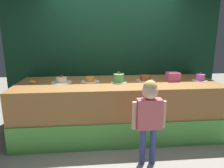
{
  "coord_description": "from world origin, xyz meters",
  "views": [
    {
      "loc": [
        -0.43,
        -2.81,
        1.7
      ],
      "look_at": [
        -0.13,
        0.36,
        0.95
      ],
      "focal_mm": 32.84,
      "sensor_mm": 36.0,
      "label": 1
    }
  ],
  "objects_px": {
    "cake_center": "(119,79)",
    "cake_right": "(145,78)",
    "pink_box": "(173,77)",
    "cake_far_left": "(61,81)",
    "cake_left": "(90,80)",
    "cake_far_right": "(200,78)",
    "donut": "(32,82)",
    "child_figure": "(149,111)"
  },
  "relations": [
    {
      "from": "cake_center",
      "to": "cake_right",
      "type": "xyz_separation_m",
      "value": [
        0.48,
        0.1,
        -0.03
      ]
    },
    {
      "from": "pink_box",
      "to": "donut",
      "type": "distance_m",
      "value": 2.41
    },
    {
      "from": "cake_center",
      "to": "child_figure",
      "type": "bearing_deg",
      "value": -73.11
    },
    {
      "from": "pink_box",
      "to": "cake_far_right",
      "type": "bearing_deg",
      "value": -4.45
    },
    {
      "from": "cake_center",
      "to": "donut",
      "type": "bearing_deg",
      "value": 176.09
    },
    {
      "from": "cake_center",
      "to": "pink_box",
      "type": "bearing_deg",
      "value": 2.84
    },
    {
      "from": "child_figure",
      "to": "donut",
      "type": "height_order",
      "value": "child_figure"
    },
    {
      "from": "pink_box",
      "to": "cake_left",
      "type": "bearing_deg",
      "value": 177.66
    },
    {
      "from": "pink_box",
      "to": "cake_far_left",
      "type": "height_order",
      "value": "pink_box"
    },
    {
      "from": "pink_box",
      "to": "child_figure",
      "type": "bearing_deg",
      "value": -125.15
    },
    {
      "from": "cake_far_left",
      "to": "cake_center",
      "type": "relative_size",
      "value": 1.24
    },
    {
      "from": "pink_box",
      "to": "cake_far_left",
      "type": "relative_size",
      "value": 0.57
    },
    {
      "from": "pink_box",
      "to": "cake_far_right",
      "type": "relative_size",
      "value": 0.78
    },
    {
      "from": "cake_far_left",
      "to": "cake_far_right",
      "type": "height_order",
      "value": "cake_far_right"
    },
    {
      "from": "pink_box",
      "to": "cake_far_right",
      "type": "distance_m",
      "value": 0.48
    },
    {
      "from": "pink_box",
      "to": "cake_far_left",
      "type": "distance_m",
      "value": 1.93
    },
    {
      "from": "cake_right",
      "to": "cake_left",
      "type": "bearing_deg",
      "value": 179.33
    },
    {
      "from": "cake_center",
      "to": "cake_far_right",
      "type": "relative_size",
      "value": 1.1
    },
    {
      "from": "pink_box",
      "to": "cake_far_left",
      "type": "xyz_separation_m",
      "value": [
        -1.92,
        0.04,
        -0.04
      ]
    },
    {
      "from": "pink_box",
      "to": "cake_right",
      "type": "bearing_deg",
      "value": 174.33
    },
    {
      "from": "donut",
      "to": "cake_left",
      "type": "bearing_deg",
      "value": 0.49
    },
    {
      "from": "donut",
      "to": "child_figure",
      "type": "bearing_deg",
      "value": -30.63
    },
    {
      "from": "pink_box",
      "to": "cake_center",
      "type": "relative_size",
      "value": 0.71
    },
    {
      "from": "cake_left",
      "to": "cake_right",
      "type": "xyz_separation_m",
      "value": [
        0.96,
        -0.01,
        0.01
      ]
    },
    {
      "from": "child_figure",
      "to": "cake_far_right",
      "type": "relative_size",
      "value": 4.41
    },
    {
      "from": "cake_left",
      "to": "cake_center",
      "type": "bearing_deg",
      "value": -12.52
    },
    {
      "from": "child_figure",
      "to": "cake_far_right",
      "type": "distance_m",
      "value": 1.51
    },
    {
      "from": "cake_far_right",
      "to": "cake_center",
      "type": "bearing_deg",
      "value": -179.59
    },
    {
      "from": "donut",
      "to": "cake_left",
      "type": "xyz_separation_m",
      "value": [
        0.96,
        0.01,
        0.01
      ]
    },
    {
      "from": "pink_box",
      "to": "cake_center",
      "type": "bearing_deg",
      "value": -177.16
    },
    {
      "from": "child_figure",
      "to": "cake_center",
      "type": "bearing_deg",
      "value": 106.89
    },
    {
      "from": "pink_box",
      "to": "cake_left",
      "type": "xyz_separation_m",
      "value": [
        -1.44,
        0.06,
        -0.04
      ]
    },
    {
      "from": "cake_far_right",
      "to": "cake_left",
      "type": "bearing_deg",
      "value": 177.13
    },
    {
      "from": "cake_right",
      "to": "pink_box",
      "type": "bearing_deg",
      "value": -5.67
    },
    {
      "from": "cake_left",
      "to": "pink_box",
      "type": "bearing_deg",
      "value": -2.34
    },
    {
      "from": "donut",
      "to": "cake_far_left",
      "type": "relative_size",
      "value": 0.3
    },
    {
      "from": "cake_far_left",
      "to": "cake_far_right",
      "type": "relative_size",
      "value": 1.36
    },
    {
      "from": "child_figure",
      "to": "pink_box",
      "type": "bearing_deg",
      "value": 54.85
    },
    {
      "from": "cake_far_left",
      "to": "child_figure",
      "type": "bearing_deg",
      "value": -39.0
    },
    {
      "from": "cake_far_left",
      "to": "donut",
      "type": "bearing_deg",
      "value": 178.3
    },
    {
      "from": "donut",
      "to": "cake_center",
      "type": "bearing_deg",
      "value": -3.91
    },
    {
      "from": "child_figure",
      "to": "cake_far_left",
      "type": "height_order",
      "value": "child_figure"
    }
  ]
}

